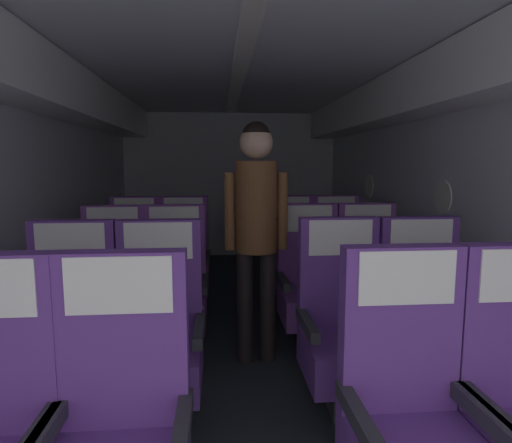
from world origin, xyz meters
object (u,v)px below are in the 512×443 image
seat_b_right_aisle (424,330)px  seat_c_right_window (310,287)px  seat_b_left_window (70,341)px  seat_b_right_window (343,331)px  seat_c_right_aisle (370,286)px  seat_d_right_window (292,262)px  seat_d_left_aisle (184,264)px  seat_b_left_aisle (159,339)px  seat_c_left_window (113,293)px  seat_d_right_aisle (338,261)px  flight_attendant (256,216)px  seat_c_left_aisle (175,291)px  seat_a_right_window (412,424)px  seat_a_left_aisle (119,442)px  seat_d_left_window (134,265)px

seat_b_right_aisle → seat_c_right_window: (-0.47, 0.88, 0.00)m
seat_b_left_window → seat_c_right_window: same height
seat_b_right_window → seat_c_right_aisle: (0.46, 0.87, 0.00)m
seat_b_right_aisle → seat_d_right_window: same height
seat_b_left_window → seat_d_left_aisle: bearing=75.1°
seat_b_left_aisle → seat_b_right_aisle: (1.47, 0.00, 0.00)m
seat_c_left_window → seat_d_right_aisle: size_ratio=1.00×
seat_d_left_aisle → seat_b_right_window: bearing=-59.5°
seat_c_right_aisle → flight_attendant: (-0.89, -0.23, 0.58)m
seat_c_right_aisle → seat_b_left_aisle: bearing=-148.8°
flight_attendant → seat_c_left_aisle: bearing=-2.8°
seat_a_right_window → seat_c_left_window: size_ratio=1.00×
seat_c_left_aisle → seat_d_right_window: (1.02, 0.88, 0.00)m
seat_a_right_window → seat_b_left_aisle: 1.32m
seat_a_right_window → seat_c_left_window: bearing=130.2°
seat_a_left_aisle → flight_attendant: 1.73m
seat_c_right_window → seat_d_left_aisle: size_ratio=1.00×
seat_d_right_aisle → seat_c_left_window: bearing=-155.1°
seat_b_right_aisle → seat_d_left_aisle: (-1.48, 1.74, 0.00)m
seat_c_left_window → seat_d_left_aisle: 0.98m
seat_d_left_window → flight_attendant: size_ratio=0.65×
seat_b_right_window → seat_d_left_aisle: same height
seat_a_right_window → seat_c_right_aisle: same height
seat_b_right_aisle → seat_d_right_window: size_ratio=1.00×
seat_d_right_window → seat_b_left_window: bearing=-130.3°
seat_a_left_aisle → seat_d_right_window: (1.03, 2.62, 0.00)m
seat_b_right_aisle → seat_c_left_aisle: same height
seat_b_left_aisle → seat_d_right_window: size_ratio=1.00×
seat_c_left_window → seat_d_left_window: 0.87m
seat_c_left_aisle → flight_attendant: bearing=-20.4°
seat_c_left_aisle → seat_d_left_aisle: (-0.00, 0.86, 0.00)m
seat_c_right_aisle → seat_c_right_window: (-0.47, -0.01, 0.00)m
seat_a_right_window → seat_d_right_window: (0.01, 2.61, 0.00)m
seat_b_right_aisle → seat_c_left_aisle: (-1.48, 0.87, 0.00)m
seat_d_left_aisle → seat_d_right_aisle: bearing=0.5°
seat_d_left_window → seat_d_left_aisle: same height
seat_b_right_window → seat_c_right_aisle: bearing=62.0°
seat_d_left_window → seat_d_right_window: bearing=0.6°
seat_d_left_window → seat_c_left_aisle: bearing=-62.3°
seat_b_left_aisle → seat_d_left_aisle: 1.74m
seat_c_right_window → seat_d_left_aisle: bearing=139.6°
seat_b_left_aisle → flight_attendant: flight_attendant is taller
seat_a_left_aisle → seat_b_right_window: bearing=40.7°
seat_a_left_aisle → flight_attendant: size_ratio=0.65×
seat_b_right_aisle → flight_attendant: bearing=143.7°
seat_c_right_window → seat_d_left_window: size_ratio=1.00×
seat_d_right_aisle → seat_d_right_window: bearing=179.8°
seat_a_left_aisle → seat_b_left_aisle: 0.86m
seat_a_right_window → seat_b_left_aisle: bearing=139.8°
seat_d_right_aisle → flight_attendant: (-0.88, -1.09, 0.58)m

